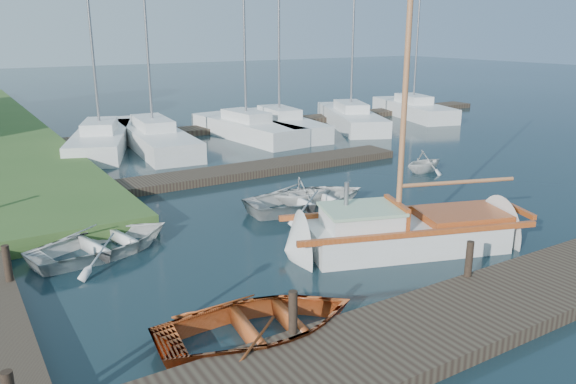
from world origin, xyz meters
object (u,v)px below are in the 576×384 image
tender_a (103,239)px  marina_boat_4 (351,116)px  marina_boat_3 (279,123)px  marina_boat_1 (153,135)px  tender_c (308,196)px  sailboat (410,235)px  marina_boat_6 (413,108)px  mooring_post_4 (7,263)px  tender_b (303,190)px  dinghy (260,319)px  mooring_post_2 (469,259)px  marina_boat_2 (246,126)px  tender_d (425,160)px  marina_boat_0 (101,138)px  mooring_post_1 (293,312)px

tender_a → marina_boat_4: size_ratio=0.31×
marina_boat_3 → marina_boat_1: bearing=95.4°
tender_c → sailboat: bearing=-170.4°
tender_a → marina_boat_6: 26.47m
mooring_post_4 → tender_b: mooring_post_4 is taller
dinghy → marina_boat_1: size_ratio=0.40×
tender_a → marina_boat_1: (5.53, 12.40, 0.18)m
mooring_post_4 → sailboat: size_ratio=0.08×
mooring_post_2 → dinghy: bearing=173.2°
mooring_post_2 → tender_a: size_ratio=0.22×
tender_a → tender_b: tender_b is taller
mooring_post_2 → marina_boat_3: bearing=71.1°
mooring_post_4 → marina_boat_1: size_ratio=0.08×
marina_boat_6 → sailboat: bearing=151.9°
mooring_post_4 → sailboat: (9.14, -2.55, -0.36)m
dinghy → marina_boat_1: (4.16, 18.06, 0.16)m
mooring_post_2 → marina_boat_2: (4.26, 18.42, -0.12)m
tender_a → tender_b: 6.53m
mooring_post_2 → tender_d: 10.57m
tender_a → marina_boat_2: 16.06m
marina_boat_0 → marina_boat_2: 7.34m
tender_a → dinghy: bearing=-179.6°
marina_boat_3 → dinghy: bearing=153.8°
marina_boat_3 → tender_a: bearing=140.2°
marina_boat_0 → marina_boat_3: marina_boat_0 is taller
tender_c → tender_d: bearing=-73.1°
mooring_post_4 → marina_boat_2: marina_boat_2 is taller
marina_boat_1 → dinghy: bearing=172.2°
dinghy → tender_d: 13.85m
tender_c → marina_boat_0: (-3.28, 12.50, 0.15)m
tender_a → tender_d: size_ratio=1.95×
tender_a → marina_boat_1: size_ratio=0.38×
marina_boat_1 → marina_boat_2: marina_boat_2 is taller
mooring_post_4 → dinghy: bearing=-50.4°
mooring_post_2 → marina_boat_0: marina_boat_0 is taller
sailboat → marina_boat_1: size_ratio=1.03×
dinghy → marina_boat_3: bearing=-25.1°
mooring_post_1 → mooring_post_2: same height
mooring_post_1 → marina_boat_3: 21.55m
mooring_post_1 → sailboat: bearing=25.5°
marina_boat_4 → marina_boat_6: marina_boat_4 is taller
dinghy → tender_a: (-1.37, 5.66, -0.02)m
marina_boat_4 → mooring_post_4: bearing=147.6°
marina_boat_0 → marina_boat_6: (19.92, 0.11, -0.02)m
sailboat → marina_boat_4: size_ratio=0.83×
mooring_post_1 → marina_boat_3: bearing=59.7°
marina_boat_2 → mooring_post_4: bearing=131.2°
mooring_post_2 → tender_a: 8.81m
mooring_post_2 → marina_boat_2: size_ratio=0.06×
mooring_post_2 → marina_boat_0: bearing=99.1°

